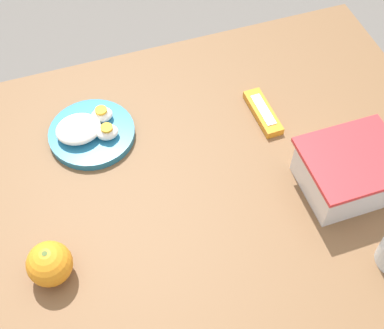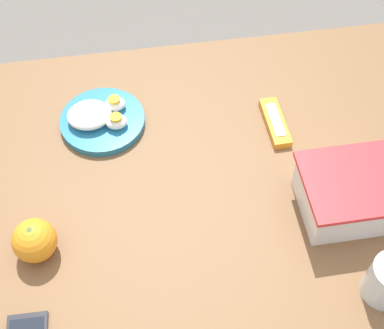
# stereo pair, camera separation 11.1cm
# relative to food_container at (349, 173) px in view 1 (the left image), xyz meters

# --- Properties ---
(ground_plane) EXTENTS (10.00, 10.00, 0.00)m
(ground_plane) POSITION_rel_food_container_xyz_m (0.33, -0.09, -0.82)
(ground_plane) COLOR #66605B
(table) EXTENTS (1.23, 0.90, 0.78)m
(table) POSITION_rel_food_container_xyz_m (0.33, -0.09, -0.12)
(table) COLOR brown
(table) RESTS_ON ground_plane
(food_container) EXTENTS (0.20, 0.17, 0.10)m
(food_container) POSITION_rel_food_container_xyz_m (0.00, 0.00, 0.00)
(food_container) COLOR white
(food_container) RESTS_ON table
(orange_fruit) EXTENTS (0.08, 0.08, 0.08)m
(orange_fruit) POSITION_rel_food_container_xyz_m (0.61, 0.00, -0.00)
(orange_fruit) COLOR orange
(orange_fruit) RESTS_ON table
(rice_plate) EXTENTS (0.19, 0.19, 0.05)m
(rice_plate) POSITION_rel_food_container_xyz_m (0.47, -0.30, -0.02)
(rice_plate) COLOR teal
(rice_plate) RESTS_ON table
(candy_bar) EXTENTS (0.04, 0.14, 0.02)m
(candy_bar) POSITION_rel_food_container_xyz_m (0.09, -0.23, -0.03)
(candy_bar) COLOR orange
(candy_bar) RESTS_ON table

